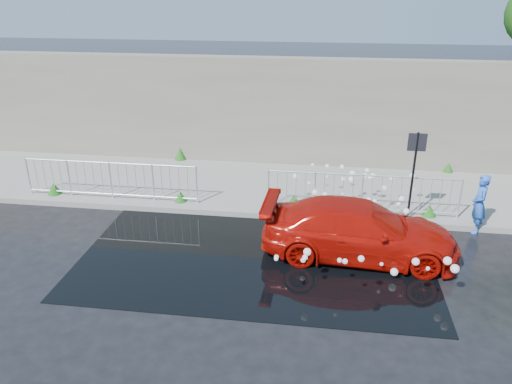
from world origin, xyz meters
TOP-DOWN VIEW (x-y plane):
  - ground at (0.00, 0.00)m, footprint 90.00×90.00m
  - pavement at (0.00, 5.00)m, footprint 30.00×4.00m
  - curb at (0.00, 3.00)m, footprint 30.00×0.25m
  - retaining_wall at (0.00, 7.20)m, footprint 30.00×0.60m
  - puddle at (0.50, 1.00)m, footprint 8.00×5.00m
  - sign_post at (4.20, 3.10)m, footprint 0.45×0.06m
  - railing_left at (-4.00, 3.35)m, footprint 5.05×0.05m
  - railing_right at (3.00, 3.35)m, footprint 5.05×0.05m
  - weeds at (-0.37, 4.60)m, footprint 12.17×3.93m
  - water_spray at (3.11, 2.30)m, footprint 3.60×5.73m
  - red_car at (2.84, 1.30)m, footprint 4.51×1.99m
  - person at (5.86, 2.91)m, footprint 0.38×0.57m

SIDE VIEW (x-z plane):
  - ground at x=0.00m, z-range 0.00..0.00m
  - puddle at x=0.50m, z-range 0.00..0.01m
  - pavement at x=0.00m, z-range 0.00..0.15m
  - curb at x=0.00m, z-range 0.00..0.16m
  - weeds at x=-0.37m, z-range 0.11..0.55m
  - red_car at x=2.84m, z-range 0.00..1.29m
  - water_spray at x=3.11m, z-range 0.19..1.23m
  - railing_left at x=-4.00m, z-range 0.19..1.29m
  - railing_right at x=3.00m, z-range 0.19..1.29m
  - person at x=5.86m, z-range 0.00..1.54m
  - sign_post at x=4.20m, z-range 0.47..2.97m
  - retaining_wall at x=0.00m, z-range 0.15..3.65m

